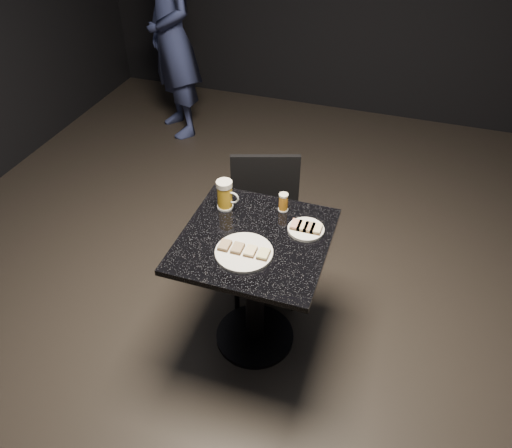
# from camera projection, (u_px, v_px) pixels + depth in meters

# --- Properties ---
(floor) EXTENTS (6.00, 6.00, 0.00)m
(floor) POSITION_uv_depth(u_px,v_px,m) (255.00, 337.00, 2.85)
(floor) COLOR black
(floor) RESTS_ON ground
(plate_large) EXTENTS (0.27, 0.27, 0.01)m
(plate_large) POSITION_uv_depth(u_px,v_px,m) (244.00, 252.00, 2.28)
(plate_large) COLOR white
(plate_large) RESTS_ON table
(plate_small) EXTENTS (0.18, 0.18, 0.01)m
(plate_small) POSITION_uv_depth(u_px,v_px,m) (306.00, 229.00, 2.41)
(plate_small) COLOR white
(plate_small) RESTS_ON table
(patron) EXTENTS (0.75, 0.73, 1.74)m
(patron) POSITION_uv_depth(u_px,v_px,m) (172.00, 36.00, 4.18)
(patron) COLOR navy
(patron) RESTS_ON floor
(table) EXTENTS (0.70, 0.70, 0.75)m
(table) POSITION_uv_depth(u_px,v_px,m) (255.00, 274.00, 2.53)
(table) COLOR black
(table) RESTS_ON floor
(beer_mug) EXTENTS (0.12, 0.08, 0.16)m
(beer_mug) POSITION_uv_depth(u_px,v_px,m) (225.00, 195.00, 2.51)
(beer_mug) COLOR silver
(beer_mug) RESTS_ON table
(beer_tumbler) EXTENTS (0.05, 0.05, 0.10)m
(beer_tumbler) POSITION_uv_depth(u_px,v_px,m) (283.00, 202.00, 2.51)
(beer_tumbler) COLOR silver
(beer_tumbler) RESTS_ON table
(chair) EXTENTS (0.49, 0.49, 0.86)m
(chair) POSITION_uv_depth(u_px,v_px,m) (265.00, 221.00, 2.87)
(chair) COLOR black
(chair) RESTS_ON floor
(canapes_on_plate_large) EXTENTS (0.24, 0.07, 0.02)m
(canapes_on_plate_large) POSITION_uv_depth(u_px,v_px,m) (244.00, 250.00, 2.27)
(canapes_on_plate_large) COLOR #4C3521
(canapes_on_plate_large) RESTS_ON plate_large
(canapes_on_plate_small) EXTENTS (0.15, 0.07, 0.02)m
(canapes_on_plate_small) POSITION_uv_depth(u_px,v_px,m) (306.00, 227.00, 2.40)
(canapes_on_plate_small) COLOR #4C3521
(canapes_on_plate_small) RESTS_ON plate_small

